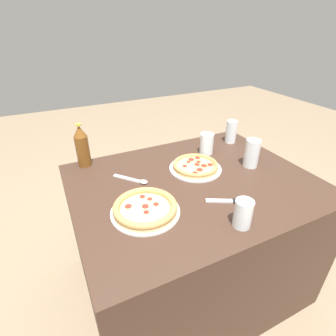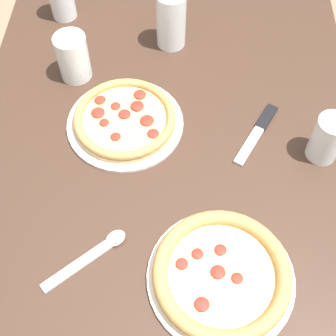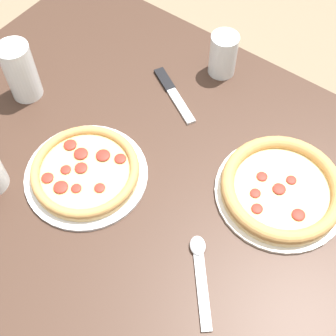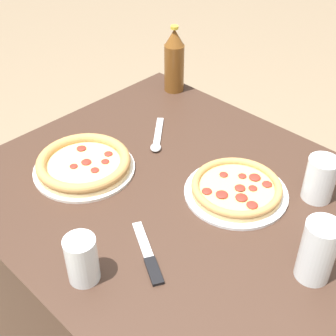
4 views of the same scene
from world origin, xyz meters
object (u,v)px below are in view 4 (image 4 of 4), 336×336
at_px(pizza_pepperoni, 236,189).
at_px(glass_mango_juice, 320,180).
at_px(spoon, 157,140).
at_px(knife, 148,255).
at_px(beer_bottle, 174,61).
at_px(glass_lemonade, 316,253).
at_px(pizza_salami, 84,164).
at_px(glass_orange_juice, 83,262).

height_order(pizza_pepperoni, glass_mango_juice, glass_mango_juice).
bearing_deg(spoon, knife, 132.86).
height_order(beer_bottle, spoon, beer_bottle).
height_order(glass_lemonade, spoon, glass_lemonade).
bearing_deg(pizza_salami, pizza_pepperoni, -149.56).
distance_m(pizza_pepperoni, pizza_salami, 0.42).
xyz_separation_m(glass_orange_juice, spoon, (0.25, -0.47, -0.04)).
bearing_deg(spoon, glass_mango_juice, -166.92).
relative_size(glass_mango_juice, knife, 0.66).
bearing_deg(glass_orange_juice, glass_lemonade, -135.02).
bearing_deg(knife, beer_bottle, -50.49).
xyz_separation_m(glass_mango_juice, glass_orange_juice, (0.22, 0.57, -0.00)).
bearing_deg(beer_bottle, pizza_salami, 105.76).
relative_size(pizza_salami, spoon, 1.76).
bearing_deg(beer_bottle, glass_mango_juice, 166.46).
bearing_deg(glass_orange_juice, pizza_pepperoni, -98.20).
xyz_separation_m(pizza_salami, beer_bottle, (0.14, -0.51, 0.09)).
relative_size(glass_mango_juice, glass_lemonade, 0.80).
bearing_deg(knife, spoon, -47.14).
bearing_deg(glass_lemonade, pizza_pepperoni, -19.70).
bearing_deg(glass_mango_juice, pizza_pepperoni, 41.45).
bearing_deg(glass_orange_juice, beer_bottle, -59.01).
height_order(pizza_salami, beer_bottle, beer_bottle).
bearing_deg(glass_lemonade, glass_orange_juice, 44.98).
bearing_deg(glass_lemonade, spoon, -11.89).
relative_size(glass_orange_juice, spoon, 0.71).
height_order(pizza_salami, glass_orange_juice, glass_orange_juice).
distance_m(beer_bottle, spoon, 0.34).
relative_size(pizza_pepperoni, glass_orange_juice, 2.39).
bearing_deg(spoon, glass_orange_juice, 118.61).
xyz_separation_m(pizza_pepperoni, glass_orange_juice, (0.06, 0.44, 0.03)).
xyz_separation_m(beer_bottle, knife, (-0.49, 0.60, -0.11)).
bearing_deg(glass_lemonade, pizza_salami, 10.03).
xyz_separation_m(glass_lemonade, spoon, (0.59, -0.13, -0.06)).
relative_size(glass_orange_juice, glass_lemonade, 0.76).
bearing_deg(pizza_salami, spoon, -100.40).
relative_size(glass_mango_juice, glass_orange_juice, 1.05).
distance_m(glass_mango_juice, knife, 0.47).
distance_m(glass_lemonade, beer_bottle, 0.87).
height_order(pizza_pepperoni, spoon, pizza_pepperoni).
xyz_separation_m(glass_orange_juice, glass_lemonade, (-0.34, -0.34, 0.02)).
height_order(glass_mango_juice, glass_lemonade, glass_lemonade).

